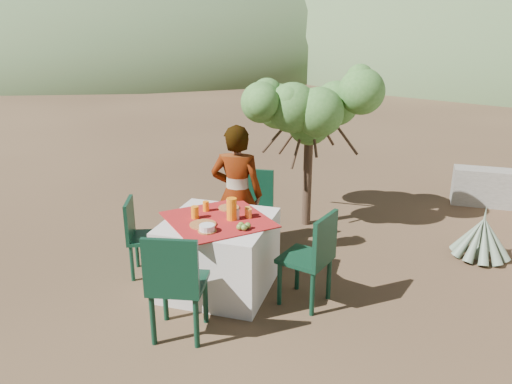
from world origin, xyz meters
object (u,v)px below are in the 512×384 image
at_px(agave, 482,238).
at_px(juice_pitcher, 232,209).
at_px(chair_right, 313,255).
at_px(chair_near, 176,282).
at_px(table, 219,254).
at_px(shrub_tree, 315,117).
at_px(chair_far, 254,206).
at_px(person, 237,195).
at_px(chair_left, 141,234).

xyz_separation_m(agave, juice_pitcher, (-2.52, -1.51, 0.63)).
distance_m(chair_right, agave, 2.33).
bearing_deg(chair_near, chair_right, -148.92).
height_order(table, shrub_tree, shrub_tree).
bearing_deg(chair_far, table, -96.25).
bearing_deg(person, shrub_tree, -121.84).
xyz_separation_m(chair_left, shrub_tree, (1.48, 1.96, 0.99)).
relative_size(chair_far, juice_pitcher, 4.24).
distance_m(chair_right, shrub_tree, 2.28).
distance_m(chair_near, chair_right, 1.34).
height_order(table, person, person).
bearing_deg(chair_near, person, -100.63).
relative_size(person, shrub_tree, 0.86).
distance_m(chair_left, shrub_tree, 2.64).
height_order(chair_left, agave, chair_left).
bearing_deg(shrub_tree, table, -105.96).
bearing_deg(person, chair_left, 27.69).
bearing_deg(shrub_tree, chair_far, -120.06).
bearing_deg(chair_near, juice_pitcher, -110.38).
height_order(table, juice_pitcher, juice_pitcher).
height_order(chair_far, agave, chair_far).
distance_m(agave, juice_pitcher, 3.01).
xyz_separation_m(chair_left, person, (0.88, 0.62, 0.32)).
relative_size(chair_near, person, 0.63).
bearing_deg(table, chair_near, -91.59).
height_order(agave, juice_pitcher, juice_pitcher).
bearing_deg(chair_left, agave, -87.72).
bearing_deg(chair_near, shrub_tree, -112.24).
xyz_separation_m(table, agave, (2.66, 1.54, -0.14)).
bearing_deg(table, chair_left, 177.48).
bearing_deg(table, chair_right, -2.47).
bearing_deg(agave, chair_right, -136.88).
xyz_separation_m(chair_right, juice_pitcher, (-0.83, 0.07, 0.35)).
bearing_deg(chair_far, chair_right, -54.38).
height_order(table, agave, table).
distance_m(chair_left, person, 1.12).
bearing_deg(table, shrub_tree, 74.04).
bearing_deg(table, agave, 30.06).
bearing_deg(agave, table, -149.94).
xyz_separation_m(table, person, (-0.03, 0.66, 0.41)).
height_order(chair_far, shrub_tree, shrub_tree).
relative_size(person, agave, 2.23).
distance_m(person, juice_pitcher, 0.66).
height_order(chair_near, juice_pitcher, chair_near).
distance_m(chair_far, chair_left, 1.40).
bearing_deg(chair_near, chair_left, -58.61).
bearing_deg(agave, juice_pitcher, -149.03).
relative_size(chair_near, chair_right, 1.05).
distance_m(chair_left, chair_right, 1.88).
relative_size(table, chair_near, 1.31).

